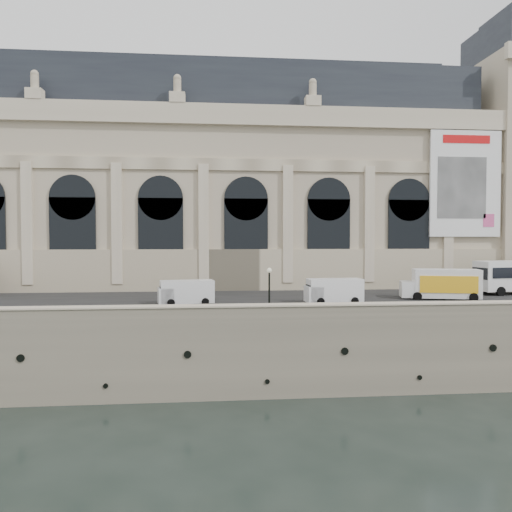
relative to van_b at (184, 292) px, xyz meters
The scene contains 9 objects.
ground 16.42m from the van_b, 43.02° to the right, with size 260.00×260.00×0.00m, color black.
quay 27.48m from the van_b, 66.58° to the left, with size 160.00×70.00×6.00m, color gray.
street 11.55m from the van_b, 19.97° to the left, with size 160.00×24.00×0.06m, color #2D2D2D.
parapet 14.38m from the van_b, 41.27° to the right, with size 160.00×1.40×1.21m.
museum 24.75m from the van_b, 76.94° to the left, with size 69.00×18.70×29.10m.
van_b is the anchor object (origin of this frame).
van_c 14.09m from the van_b, ahead, with size 5.51×2.51×2.40m.
box_truck 26.20m from the van_b, ahead, with size 8.10×4.30×3.12m.
lamp_right 10.56m from the van_b, 46.59° to the right, with size 0.40×0.40×3.91m.
Camera 1 is at (-8.36, -37.27, 12.26)m, focal length 35.00 mm.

